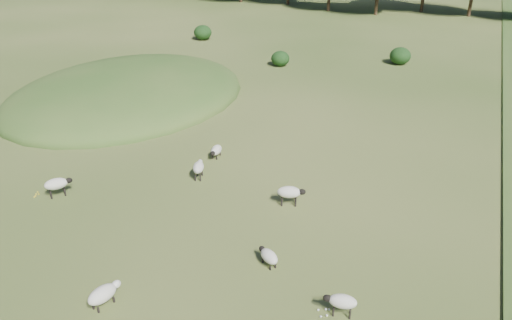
{
  "coord_description": "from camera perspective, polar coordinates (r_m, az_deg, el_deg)",
  "views": [
    {
      "loc": [
        11.16,
        -16.65,
        12.13
      ],
      "look_at": [
        2.0,
        4.0,
        1.0
      ],
      "focal_mm": 35.0,
      "sensor_mm": 36.0,
      "label": 1
    }
  ],
  "objects": [
    {
      "name": "sheep_6",
      "position": [
        18.41,
        -17.06,
        -14.41
      ],
      "size": [
        0.83,
        1.39,
        0.77
      ],
      "rotation": [
        0.0,
        0.0,
        1.33
      ],
      "color": "beige",
      "rests_on": "ground"
    },
    {
      "name": "sheep_2",
      "position": [
        27.65,
        -4.59,
        1.11
      ],
      "size": [
        0.64,
        1.22,
        0.69
      ],
      "rotation": [
        0.0,
        0.0,
        4.84
      ],
      "color": "beige",
      "rests_on": "ground"
    },
    {
      "name": "shrubs",
      "position": [
        49.38,
        3.63,
        12.84
      ],
      "size": [
        22.96,
        8.08,
        1.55
      ],
      "color": "black",
      "rests_on": "ground"
    },
    {
      "name": "ground",
      "position": [
        40.19,
        6.73,
        8.47
      ],
      "size": [
        160.0,
        160.0,
        0.0
      ],
      "primitive_type": "plane",
      "color": "#2D4C17",
      "rests_on": "ground"
    },
    {
      "name": "sheep_4",
      "position": [
        23.02,
        3.89,
        -3.71
      ],
      "size": [
        1.38,
        0.92,
        0.96
      ],
      "rotation": [
        0.0,
        0.0,
        0.35
      ],
      "color": "beige",
      "rests_on": "ground"
    },
    {
      "name": "sheep_3",
      "position": [
        25.49,
        -21.8,
        -2.56
      ],
      "size": [
        1.13,
        1.27,
        0.94
      ],
      "rotation": [
        0.0,
        0.0,
        0.9
      ],
      "color": "beige",
      "rests_on": "ground"
    },
    {
      "name": "sheep_0",
      "position": [
        17.46,
        9.77,
        -15.65
      ],
      "size": [
        1.19,
        0.67,
        0.83
      ],
      "rotation": [
        0.0,
        0.0,
        3.33
      ],
      "color": "beige",
      "rests_on": "ground"
    },
    {
      "name": "sheep_1",
      "position": [
        19.41,
        1.45,
        -10.92
      ],
      "size": [
        1.12,
        0.93,
        0.65
      ],
      "rotation": [
        0.0,
        0.0,
        2.54
      ],
      "color": "beige",
      "rests_on": "ground"
    },
    {
      "name": "mound",
      "position": [
        38.79,
        -14.37,
        7.17
      ],
      "size": [
        16.0,
        20.0,
        4.0
      ],
      "primitive_type": "ellipsoid",
      "color": "#33561E",
      "rests_on": "ground"
    },
    {
      "name": "sheep_5",
      "position": [
        25.47,
        -6.59,
        -0.83
      ],
      "size": [
        0.86,
        1.27,
        0.88
      ],
      "rotation": [
        0.0,
        0.0,
        1.93
      ],
      "color": "beige",
      "rests_on": "ground"
    }
  ]
}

